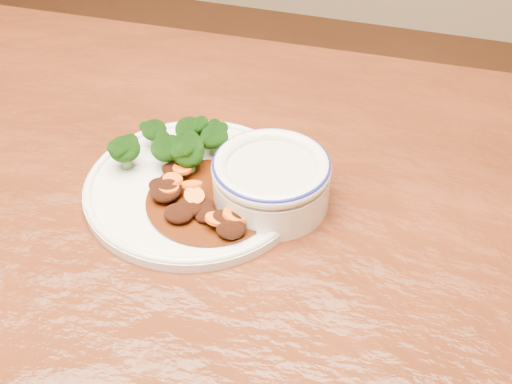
# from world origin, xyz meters

# --- Properties ---
(dining_table) EXTENTS (1.52, 0.93, 0.75)m
(dining_table) POSITION_xyz_m (-0.00, 0.00, 0.67)
(dining_table) COLOR #5B2410
(dining_table) RESTS_ON ground
(dinner_plate) EXTENTS (0.25, 0.25, 0.02)m
(dinner_plate) POSITION_xyz_m (0.04, 0.09, 0.76)
(dinner_plate) COLOR white
(dinner_plate) RESTS_ON dining_table
(broccoli_florets) EXTENTS (0.13, 0.09, 0.04)m
(broccoli_florets) POSITION_xyz_m (0.00, 0.12, 0.79)
(broccoli_florets) COLOR #588344
(broccoli_florets) RESTS_ON dinner_plate
(mince_stew) EXTENTS (0.14, 0.14, 0.03)m
(mince_stew) POSITION_xyz_m (0.06, 0.06, 0.77)
(mince_stew) COLOR #4D1E08
(mince_stew) RESTS_ON dinner_plate
(dip_bowl) EXTENTS (0.13, 0.13, 0.06)m
(dip_bowl) POSITION_xyz_m (0.13, 0.09, 0.78)
(dip_bowl) COLOR silver
(dip_bowl) RESTS_ON dining_table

